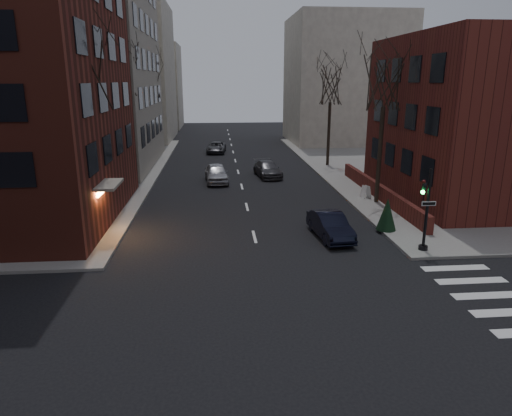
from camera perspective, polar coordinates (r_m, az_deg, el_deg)
The scene contains 21 objects.
ground at distance 13.86m, azimuth 4.19°, elevation -20.20°, with size 160.00×160.00×0.00m, color black.
building_left_tan at distance 47.88m, azimuth -25.12°, elevation 21.40°, with size 18.00×18.00×28.00m, color gray.
building_right_brick at distance 35.35m, azimuth 26.88°, elevation 9.82°, with size 12.00×14.00×11.00m, color #592019.
low_wall_right at distance 32.94m, azimuth 15.10°, elevation 2.07°, with size 0.35×16.00×1.00m, color #592019.
building_distant_la at distance 67.35m, azimuth -16.82°, elevation 15.84°, with size 14.00×16.00×18.00m, color beige.
building_distant_ra at distance 63.36m, azimuth 10.92°, elevation 15.35°, with size 14.00×14.00×16.00m, color beige.
building_distant_lb at distance 83.81m, azimuth -12.98°, elevation 14.58°, with size 10.00×12.00×14.00m, color beige.
traffic_signal at distance 23.19m, azimuth 20.39°, elevation -0.82°, with size 0.76×0.44×4.00m.
tree_left_a at distance 25.99m, azimuth -21.12°, elevation 15.49°, with size 4.18×4.18×10.26m.
tree_left_b at distance 37.70m, azimuth -16.15°, elevation 16.34°, with size 4.40×4.40×10.80m.
tree_left_c at distance 51.52m, azimuth -13.11°, elevation 15.24°, with size 3.96×3.96×9.72m.
tree_right_a at distance 30.97m, azimuth 15.83°, elevation 14.99°, with size 3.96×3.96×9.72m.
tree_right_b at distance 44.38m, azimuth 9.33°, elevation 14.84°, with size 3.74×3.74×9.18m.
streetlamp_near at distance 33.88m, azimuth -15.80°, elevation 8.56°, with size 0.36×0.36×6.28m.
streetlamp_far at distance 53.57m, azimuth -11.91°, elevation 11.24°, with size 0.36×0.36×6.28m.
parked_sedan at distance 24.51m, azimuth 9.26°, elevation -2.17°, with size 1.43×4.10×1.35m, color black.
car_lane_silver at distance 37.57m, azimuth -4.98°, elevation 4.36°, with size 1.78×4.42×1.51m, color #A6A6AB.
car_lane_gray at distance 39.64m, azimuth 1.47°, elevation 4.87°, with size 1.84×4.53×1.31m, color #39383C.
car_lane_far at distance 53.21m, azimuth -4.98°, elevation 7.56°, with size 2.02×4.39×1.22m, color #3D3D42.
sandwich_board at distance 32.77m, azimuth 13.56°, elevation 2.00°, with size 0.39×0.55×0.89m, color silver.
evergreen_shrub at distance 25.95m, azimuth 16.05°, elevation -0.73°, with size 1.07×1.07×1.79m, color black.
Camera 1 is at (-1.91, -11.06, 8.12)m, focal length 32.00 mm.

